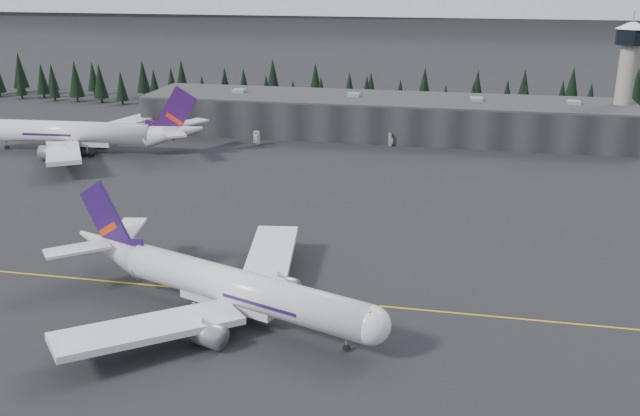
% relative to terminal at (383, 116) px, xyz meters
% --- Properties ---
extents(ground, '(1400.00, 1400.00, 0.00)m').
position_rel_terminal_xyz_m(ground, '(0.00, -125.00, -6.30)').
color(ground, black).
rests_on(ground, ground).
extents(taxiline, '(400.00, 0.40, 0.02)m').
position_rel_terminal_xyz_m(taxiline, '(0.00, -127.00, -6.29)').
color(taxiline, gold).
rests_on(taxiline, ground).
extents(terminal, '(160.00, 30.00, 12.60)m').
position_rel_terminal_xyz_m(terminal, '(0.00, 0.00, 0.00)').
color(terminal, black).
rests_on(terminal, ground).
extents(control_tower, '(10.00, 10.00, 37.70)m').
position_rel_terminal_xyz_m(control_tower, '(75.00, 3.00, 17.11)').
color(control_tower, gray).
rests_on(control_tower, ground).
extents(treeline, '(360.00, 20.00, 15.00)m').
position_rel_terminal_xyz_m(treeline, '(0.00, 37.00, 1.20)').
color(treeline, black).
rests_on(treeline, ground).
extents(mountain_ridge, '(4400.00, 900.00, 420.00)m').
position_rel_terminal_xyz_m(mountain_ridge, '(0.00, 875.00, -6.30)').
color(mountain_ridge, white).
rests_on(mountain_ridge, ground).
extents(jet_main, '(61.28, 54.94, 18.60)m').
position_rel_terminal_xyz_m(jet_main, '(-11.10, -134.31, -1.06)').
color(jet_main, silver).
rests_on(jet_main, ground).
extents(jet_parked, '(71.53, 65.89, 21.02)m').
position_rel_terminal_xyz_m(jet_parked, '(-84.37, -41.70, -0.37)').
color(jet_parked, silver).
rests_on(jet_parked, ground).
extents(gse_vehicle_a, '(2.71, 4.89, 1.29)m').
position_rel_terminal_xyz_m(gse_vehicle_a, '(-37.31, -22.40, -5.65)').
color(gse_vehicle_a, silver).
rests_on(gse_vehicle_a, ground).
extents(gse_vehicle_b, '(4.69, 3.03, 1.48)m').
position_rel_terminal_xyz_m(gse_vehicle_b, '(4.40, -15.48, -5.56)').
color(gse_vehicle_b, white).
rests_on(gse_vehicle_b, ground).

